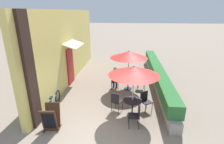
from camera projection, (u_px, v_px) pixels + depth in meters
The scene contains 17 objects.
ground_plane at pixel (96, 139), 5.98m from camera, with size 120.00×120.00×0.00m, color gray.
cafe_facade_wall at pixel (69, 47), 10.35m from camera, with size 0.98×10.55×4.20m.
planter_hedge at pixel (157, 75), 10.40m from camera, with size 0.60×9.55×1.01m.
patio_table_near at pixel (132, 104), 7.13m from camera, with size 0.77×0.77×0.71m.
patio_umbrella_near at pixel (134, 71), 6.65m from camera, with size 1.98×1.98×2.21m.
cafe_chair_near_left at pixel (116, 101), 7.43m from camera, with size 0.54×0.54×0.87m.
cafe_chair_near_right at pixel (136, 114), 6.45m from camera, with size 0.42×0.42×0.87m.
cafe_chair_near_back at pixel (145, 100), 7.51m from camera, with size 0.55×0.55×0.87m.
coffee_cup_near at pixel (135, 98), 7.12m from camera, with size 0.07×0.07×0.09m.
patio_table_mid at pixel (128, 80), 9.60m from camera, with size 0.77×0.77×0.71m.
patio_umbrella_mid at pixel (129, 54), 9.12m from camera, with size 1.98×1.98×2.21m.
cafe_chair_mid_left at pixel (115, 81), 9.57m from camera, with size 0.42×0.42×0.87m.
seated_patron_mid_left at pixel (115, 77), 9.61m from camera, with size 0.35×0.42×1.25m.
cafe_chair_mid_right at pixel (141, 80), 9.64m from camera, with size 0.42×0.42×0.87m.
coffee_cup_mid at pixel (129, 76), 9.60m from camera, with size 0.07×0.07×0.09m.
bicycle_leaning at pixel (54, 102), 7.70m from camera, with size 0.24×1.74×0.72m.
menu_board at pixel (51, 118), 6.31m from camera, with size 0.60×0.68×0.95m.
Camera 1 is at (1.02, -4.81, 4.13)m, focal length 28.00 mm.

